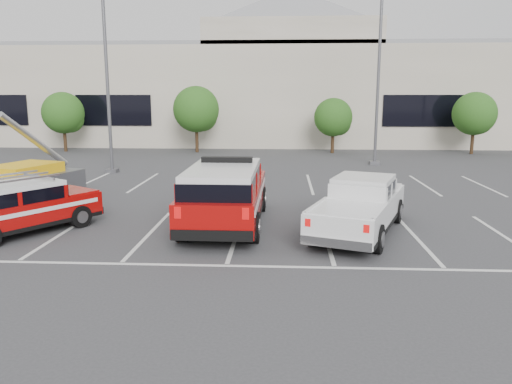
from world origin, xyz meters
TOP-DOWN VIEW (x-y plane):
  - ground at (0.00, 0.00)m, footprint 120.00×120.00m
  - stall_markings at (0.00, 4.50)m, footprint 23.00×15.00m
  - convention_building at (0.18, 31.86)m, footprint 60.00×16.99m
  - tree_left at (-14.91, 22.05)m, footprint 3.07×3.07m
  - tree_mid_left at (-4.91, 22.05)m, footprint 3.37×3.37m
  - tree_mid_right at (5.09, 22.05)m, footprint 2.77×2.77m
  - tree_right at (15.09, 22.05)m, footprint 3.07×3.07m
  - light_pole_left at (-8.00, 12.00)m, footprint 0.90×0.60m
  - light_pole_mid at (7.00, 16.00)m, footprint 0.90×0.60m
  - fire_chief_suv at (-0.46, 1.07)m, footprint 2.32×6.26m
  - white_pickup at (3.77, 0.42)m, footprint 3.75×5.88m
  - ladder_suv at (-6.68, -0.27)m, footprint 4.03×4.82m
  - utility_rig at (-8.68, 3.67)m, footprint 4.61×4.54m

SIDE VIEW (x-z plane):
  - ground at x=0.00m, z-range 0.00..0.00m
  - stall_markings at x=0.00m, z-range 0.00..0.01m
  - white_pickup at x=3.77m, z-range -0.17..1.53m
  - utility_rig at x=-8.68m, z-range -1.09..2.53m
  - ladder_suv at x=-6.68m, z-range -0.18..1.63m
  - fire_chief_suv at x=-0.46m, z-range -0.20..2.00m
  - tree_mid_right at x=5.09m, z-range 0.51..4.50m
  - tree_left at x=-14.91m, z-range 0.56..4.98m
  - tree_right at x=15.09m, z-range 0.56..4.98m
  - tree_mid_left at x=-4.91m, z-range 0.62..5.46m
  - convention_building at x=0.18m, z-range -1.88..11.32m
  - light_pole_left at x=-8.00m, z-range 0.07..10.31m
  - light_pole_mid at x=7.00m, z-range 0.07..10.31m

